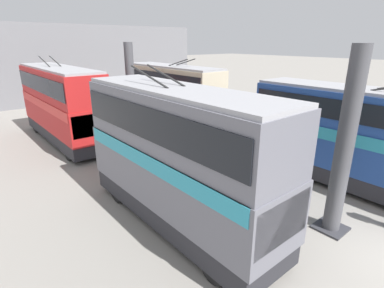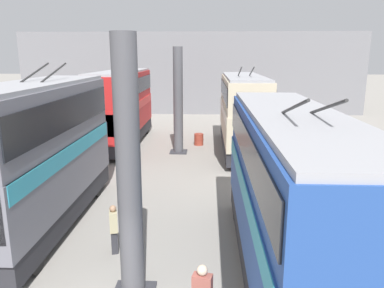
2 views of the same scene
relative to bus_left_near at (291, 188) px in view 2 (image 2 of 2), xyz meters
The scene contains 9 objects.
depot_back_wall 30.38m from the bus_left_near, ahead, with size 0.50×36.00×8.45m.
support_column_near 4.25m from the bus_left_near, 103.64° to the left, with size 1.08×1.08×6.61m.
support_column_far 14.37m from the bus_left_near, 16.56° to the left, with size 1.08×1.08×6.61m.
bus_left_near is the anchor object (origin of this frame).
bus_left_far 14.52m from the bus_left_near, ahead, with size 10.05×2.54×5.48m.
bus_right_mid 8.74m from the bus_left_near, 69.74° to the left, with size 9.04×2.54×5.81m.
bus_right_far 17.97m from the bus_left_near, 27.13° to the left, with size 10.43×2.54×5.69m.
person_aisle_foreground 5.56m from the bus_left_near, 77.20° to the left, with size 0.47×0.34×1.59m.
oil_drum 16.29m from the bus_left_near, 10.17° to the left, with size 0.66×0.66×0.80m.
Camera 2 is at (-6.13, -1.90, 6.09)m, focal length 35.00 mm.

